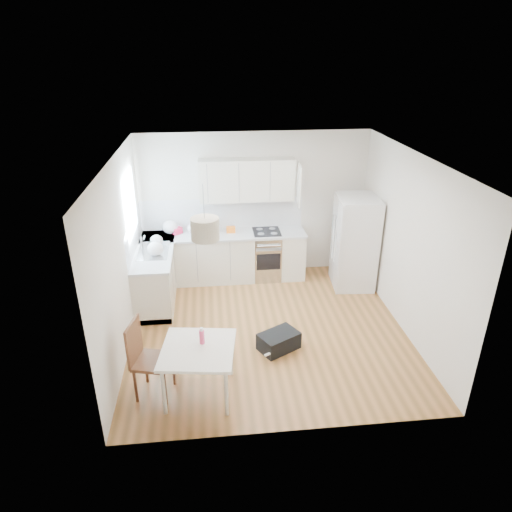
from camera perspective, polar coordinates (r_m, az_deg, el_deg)
The scene contains 29 objects.
floor at distance 7.26m, azimuth 1.53°, elevation -9.10°, with size 4.20×4.20×0.00m, color brown.
ceiling at distance 6.18m, azimuth 1.81°, elevation 12.19°, with size 4.20×4.20×0.00m, color white.
wall_back at distance 8.55m, azimuth -0.23°, elevation 6.40°, with size 4.20×4.20×0.00m, color beige.
wall_left at distance 6.67m, azimuth -16.52°, elevation -0.14°, with size 4.20×4.20×0.00m, color beige.
wall_right at distance 7.18m, azimuth 18.52°, elevation 1.38°, with size 4.20×4.20×0.00m, color beige.
window_glassblock at distance 7.59m, azimuth -15.44°, elevation 6.25°, with size 0.02×1.00×1.00m, color #BFE0F9.
cabinets_back at distance 8.57m, azimuth -4.00°, elevation -0.17°, with size 3.00×0.60×0.88m, color beige.
cabinets_left at distance 8.08m, azimuth -12.35°, elevation -2.34°, with size 0.60×1.80×0.88m, color beige.
counter_back at distance 8.39m, azimuth -4.10°, elevation 2.68°, with size 3.02×0.64×0.04m, color silver.
counter_left at distance 7.89m, azimuth -12.65°, elevation 0.64°, with size 0.64×1.82×0.04m, color silver.
backsplash_back at distance 8.55m, azimuth -4.24°, elevation 5.34°, with size 3.00×0.01×0.58m, color white.
backsplash_left at distance 7.81m, azimuth -14.99°, elevation 2.62°, with size 0.01×1.80×0.58m, color white.
upper_cabinets at distance 8.23m, azimuth -1.17°, elevation 9.48°, with size 1.70×0.32×0.75m, color beige.
range_oven at distance 8.63m, azimuth 1.31°, elevation 0.07°, with size 0.50×0.61×0.88m, color #B0B2B4, non-canonical shape.
sink at distance 7.84m, azimuth -12.69°, elevation 0.59°, with size 0.50×0.80×0.16m, color #B0B2B4, non-canonical shape.
refrigerator at distance 8.40m, azimuth 12.32°, elevation 1.72°, with size 0.81×0.84×1.67m, color white, non-canonical shape.
dining_table at distance 5.76m, azimuth -7.25°, elevation -11.95°, with size 0.99×0.99×0.69m.
dining_chair at distance 5.92m, azimuth -12.74°, elevation -12.51°, with size 0.44×0.44×1.04m, color #472315, non-canonical shape.
drink_bottle at distance 5.73m, azimuth -6.79°, elevation -9.86°, with size 0.06×0.06×0.22m, color #E23E6C.
gym_bag at distance 6.77m, azimuth 2.85°, elevation -10.57°, with size 0.56×0.37×0.26m, color black.
pendant_lamp at distance 5.15m, azimuth -6.40°, elevation 3.39°, with size 0.32×0.32×0.25m, color tan.
grocery_bag_a at distance 8.46m, azimuth -10.68°, elevation 3.56°, with size 0.28×0.23×0.25m, color white.
grocery_bag_b at distance 8.39m, azimuth -7.77°, elevation 3.43°, with size 0.23×0.20×0.21m, color white.
grocery_bag_c at distance 8.39m, azimuth -5.93°, elevation 3.79°, with size 0.31×0.27×0.28m, color white.
grocery_bag_d at distance 8.01m, azimuth -12.33°, elevation 1.94°, with size 0.21×0.18×0.19m, color white.
grocery_bag_e at distance 7.62m, azimuth -12.49°, elevation 0.89°, with size 0.26×0.22×0.23m, color white.
snack_orange at distance 8.41m, azimuth -3.17°, elevation 3.32°, with size 0.16×0.10×0.11m, color orange.
snack_yellow at distance 8.33m, azimuth -6.36°, elevation 2.97°, with size 0.15×0.09×0.10m, color yellow.
snack_red at distance 8.45m, azimuth -9.81°, elevation 3.12°, with size 0.17×0.11×0.12m, color #B41636.
Camera 1 is at (-0.84, -5.97, 4.04)m, focal length 32.00 mm.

